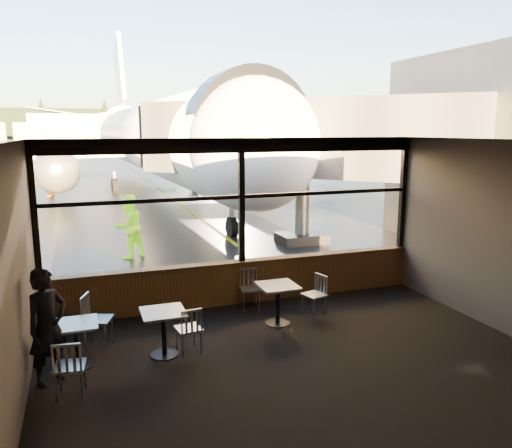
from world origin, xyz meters
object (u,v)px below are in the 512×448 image
chair_near_n (250,289)px  passenger (47,327)px  jet_bridge (294,166)px  cafe_table_mid (164,334)px  ground_crew (129,226)px  cafe_table_left (77,345)px  chair_left_s (70,367)px  cone_wing (51,191)px  cone_nose (230,221)px  chair_near_e (314,295)px  airliner (157,90)px  chair_mid_w (98,320)px  cafe_table_near (278,305)px  chair_mid_s (188,329)px

chair_near_n → passenger: bearing=35.7°
jet_bridge → cafe_table_mid: size_ratio=14.71×
passenger → ground_crew: size_ratio=0.94×
cafe_table_left → ground_crew: size_ratio=0.40×
ground_crew → chair_left_s: bearing=48.1°
cone_wing → cafe_table_left: bearing=-86.4°
passenger → ground_crew: 7.32m
chair_near_n → cafe_table_mid: bearing=46.7°
jet_bridge → chair_left_s: size_ratio=13.12×
cafe_table_mid → cone_nose: size_ratio=1.49×
jet_bridge → passenger: size_ratio=6.52×
chair_near_e → airliner: bearing=-16.1°
cone_nose → chair_mid_w: bearing=-118.7°
cafe_table_near → chair_left_s: chair_left_s is taller
jet_bridge → chair_near_e: size_ratio=13.67×
chair_mid_s → chair_near_e: bearing=10.1°
chair_near_n → chair_mid_s: bearing=53.3°
cafe_table_left → chair_near_e: bearing=9.9°
cone_nose → cafe_table_left: bearing=-118.5°
cafe_table_left → passenger: (-0.37, -0.38, 0.50)m
passenger → cafe_table_left: bearing=7.2°
cafe_table_left → chair_mid_s: (1.75, -0.07, 0.05)m
passenger → chair_near_e: bearing=-25.0°
chair_mid_w → cone_nose: size_ratio=1.80×
chair_near_e → chair_near_n: (-1.08, 0.78, 0.00)m
cafe_table_left → chair_mid_s: chair_mid_s is taller
chair_near_e → cone_nose: chair_near_e is taller
cafe_table_left → chair_near_e: 4.53m
airliner → ground_crew: size_ratio=20.94×
chair_mid_s → cone_nose: size_ratio=1.60×
cafe_table_left → chair_near_n: 3.73m
cafe_table_mid → airliner: bearing=81.4°
cafe_table_left → chair_left_s: (-0.09, -0.88, 0.07)m
chair_near_e → cone_wing: (-5.86, 21.29, -0.13)m
airliner → cafe_table_near: airliner is taller
cafe_table_left → cone_nose: 11.39m
chair_near_e → passenger: (-4.83, -1.16, 0.45)m
chair_mid_w → passenger: (-0.71, -1.08, 0.40)m
passenger → chair_mid_s: bearing=-30.2°
cafe_table_near → chair_mid_s: bearing=-160.5°
airliner → cafe_table_left: (-4.59, -21.43, -5.51)m
jet_bridge → chair_left_s: (-7.02, -8.34, -2.03)m
airliner → ground_crew: airliner is taller
jet_bridge → chair_mid_w: size_ratio=12.19×
chair_near_n → cone_wing: size_ratio=1.46×
passenger → chair_near_n: bearing=-11.1°
cone_nose → ground_crew: bearing=-140.4°
chair_near_n → chair_mid_s: chair_near_n is taller
chair_near_e → chair_left_s: 4.84m
cone_nose → passenger: bearing=-119.2°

